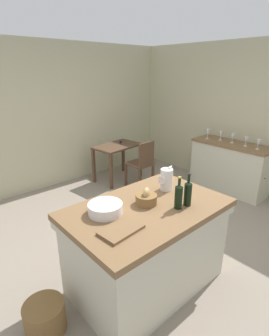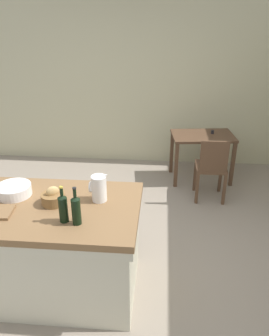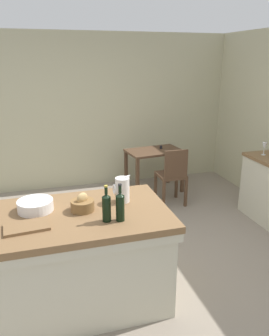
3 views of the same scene
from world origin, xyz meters
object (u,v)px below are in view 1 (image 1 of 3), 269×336
object	(u,v)px
wash_bowl	(105,209)
wine_glass_right	(221,134)
side_cabinet	(229,167)
wine_glass_middle	(233,136)
wooden_chair	(142,163)
wine_bottle_amber	(179,196)
wine_glass_left	(246,140)
island_table	(147,244)
cutting_board	(121,230)
wine_bottle_dark	(188,193)
bread_basket	(146,198)
wine_glass_far_left	(258,142)
writing_desk	(117,151)
wicker_hamper	(45,317)
pitcher	(166,179)
wine_glass_far_right	(208,132)

from	to	relation	value
wash_bowl	wine_glass_right	world-z (taller)	wine_glass_right
side_cabinet	wine_glass_middle	distance (m)	0.56
wooden_chair	wine_bottle_amber	bearing A→B (deg)	-125.38
wine_bottle_amber	wine_glass_left	bearing A→B (deg)	14.08
island_table	wash_bowl	xyz separation A→B (m)	(-0.37, 0.15, 0.47)
island_table	cutting_board	size ratio (longest dim) A/B	4.43
wine_bottle_dark	side_cabinet	bearing A→B (deg)	20.26
wine_bottle_dark	wine_glass_right	size ratio (longest dim) A/B	1.99
island_table	wine_bottle_dark	world-z (taller)	wine_bottle_dark
wine_bottle_dark	bread_basket	bearing A→B (deg)	134.74
cutting_board	wine_glass_far_left	bearing A→B (deg)	6.60
island_table	wine_glass_far_left	distance (m)	2.76
cutting_board	wine_bottle_dark	world-z (taller)	wine_bottle_dark
writing_desk	wicker_hamper	distance (m)	3.42
bread_basket	wine_bottle_amber	world-z (taller)	wine_bottle_amber
writing_desk	wine_glass_left	size ratio (longest dim) A/B	5.92
pitcher	wine_bottle_dark	distance (m)	0.38
wash_bowl	wine_glass_right	distance (m)	3.24
side_cabinet	wine_glass_middle	world-z (taller)	wine_glass_middle
cutting_board	wine_glass_middle	size ratio (longest dim) A/B	1.97
writing_desk	wine_bottle_dark	xyz separation A→B (m)	(-1.24, -2.65, 0.43)
wine_glass_left	bread_basket	bearing A→B (deg)	-171.86
wash_bowl	wine_glass_far_left	distance (m)	3.07
cutting_board	wicker_hamper	world-z (taller)	cutting_board
cutting_board	wicker_hamper	distance (m)	1.03
wooden_chair	wicker_hamper	distance (m)	3.09
island_table	pitcher	xyz separation A→B (m)	(0.40, 0.13, 0.54)
bread_basket	wine_glass_far_right	xyz separation A→B (m)	(2.68, 1.12, 0.05)
wine_bottle_dark	wine_glass_middle	size ratio (longest dim) A/B	1.83
writing_desk	wine_bottle_amber	size ratio (longest dim) A/B	3.09
wash_bowl	bread_basket	xyz separation A→B (m)	(0.39, -0.11, 0.01)
cutting_board	wine_glass_left	distance (m)	3.23
cutting_board	pitcher	bearing A→B (deg)	18.76
wine_glass_left	wine_glass_far_right	world-z (taller)	wine_glass_far_right
wash_bowl	bread_basket	size ratio (longest dim) A/B	1.50
wine_glass_left	wicker_hamper	size ratio (longest dim) A/B	0.47
wine_glass_left	pitcher	bearing A→B (deg)	-172.74
wine_glass_right	writing_desk	bearing A→B (deg)	129.85
wooden_chair	island_table	bearing A→B (deg)	-131.90
wine_glass_left	side_cabinet	bearing A→B (deg)	86.16
writing_desk	wine_glass_middle	world-z (taller)	wine_glass_middle
wash_bowl	wine_glass_far_left	xyz separation A→B (m)	(3.07, 0.05, 0.05)
wine_glass_far_left	wine_bottle_amber	bearing A→B (deg)	-170.55
side_cabinet	pitcher	world-z (taller)	pitcher
wicker_hamper	wine_glass_middle	bearing A→B (deg)	7.61
island_table	wash_bowl	world-z (taller)	wash_bowl
wine_bottle_dark	wine_glass_middle	world-z (taller)	wine_bottle_dark
pitcher	wicker_hamper	distance (m)	1.68
wine_bottle_dark	wine_glass_far_right	distance (m)	2.78
bread_basket	wine_glass_far_right	bearing A→B (deg)	22.68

